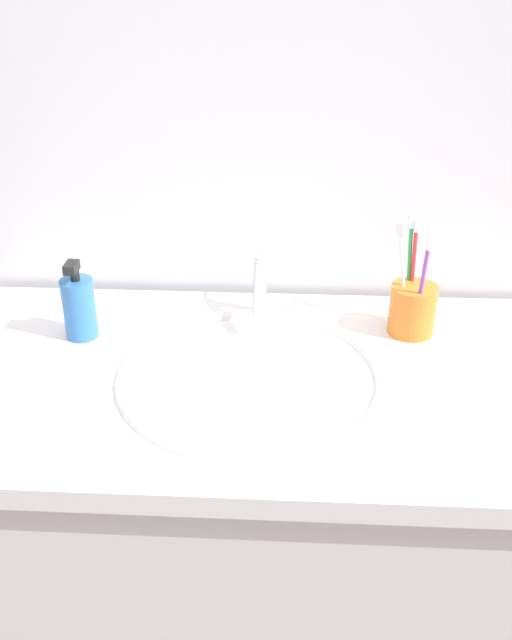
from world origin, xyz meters
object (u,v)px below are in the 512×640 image
object	(u,v)px
faucet	(261,286)
toothbrush_purple	(422,281)
toothbrush_red	(413,267)
toothbrush_green	(409,264)
toothbrush_white	(402,271)
toothbrush_cup	(412,310)
soap_dispenser	(79,307)

from	to	relation	value
faucet	toothbrush_purple	world-z (taller)	toothbrush_purple
faucet	toothbrush_red	world-z (taller)	toothbrush_red
toothbrush_green	toothbrush_white	bearing A→B (deg)	-120.79
toothbrush_purple	toothbrush_cup	bearing A→B (deg)	101.97
toothbrush_green	toothbrush_cup	bearing A→B (deg)	-74.93
faucet	toothbrush_red	bearing A→B (deg)	-4.05
faucet	soap_dispenser	distance (m)	0.33
toothbrush_purple	faucet	bearing A→B (deg)	165.15
toothbrush_purple	toothbrush_green	distance (m)	0.06
toothbrush_white	toothbrush_green	xyz separation A→B (m)	(0.02, 0.03, 0.00)
soap_dispenser	toothbrush_green	bearing A→B (deg)	7.74
toothbrush_cup	toothbrush_white	distance (m)	0.08
faucet	toothbrush_white	xyz separation A→B (m)	(0.25, -0.04, 0.06)
toothbrush_cup	toothbrush_red	distance (m)	0.08
toothbrush_white	soap_dispenser	world-z (taller)	toothbrush_white
toothbrush_red	soap_dispenser	xyz separation A→B (m)	(-0.59, -0.07, -0.06)
toothbrush_cup	soap_dispenser	bearing A→B (deg)	-175.49
faucet	toothbrush_cup	world-z (taller)	faucet
toothbrush_cup	soap_dispenser	xyz separation A→B (m)	(-0.59, -0.05, 0.01)
toothbrush_white	soap_dispenser	xyz separation A→B (m)	(-0.57, -0.05, -0.06)
faucet	toothbrush_cup	distance (m)	0.28
toothbrush_cup	toothbrush_red	world-z (taller)	toothbrush_red
toothbrush_red	toothbrush_white	world-z (taller)	toothbrush_white
toothbrush_red	toothbrush_green	world-z (taller)	toothbrush_green
faucet	toothbrush_purple	xyz separation A→B (m)	(0.28, -0.07, 0.05)
toothbrush_cup	toothbrush_purple	size ratio (longest dim) A/B	0.47
toothbrush_white	toothbrush_cup	bearing A→B (deg)	-15.79
soap_dispenser	toothbrush_purple	bearing A→B (deg)	1.90
faucet	soap_dispenser	bearing A→B (deg)	-163.53
toothbrush_red	toothbrush_white	size ratio (longest dim) A/B	0.99
toothbrush_cup	soap_dispenser	world-z (taller)	soap_dispenser
toothbrush_purple	toothbrush_red	bearing A→B (deg)	98.31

